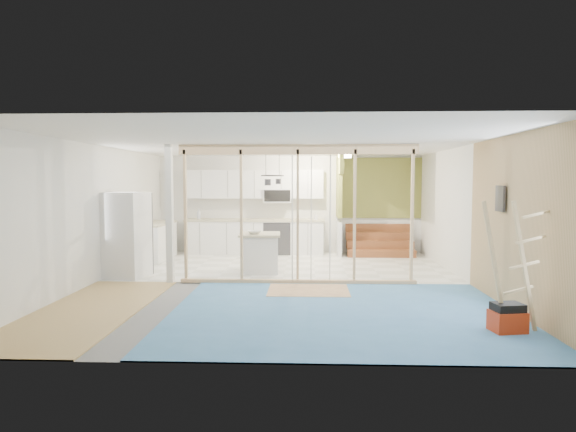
{
  "coord_description": "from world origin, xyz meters",
  "views": [
    {
      "loc": [
        0.46,
        -8.88,
        1.9
      ],
      "look_at": [
        0.1,
        0.6,
        1.23
      ],
      "focal_mm": 30.0,
      "sensor_mm": 36.0,
      "label": 1
    }
  ],
  "objects_px": {
    "fridge": "(127,235)",
    "ladder": "(513,266)",
    "toolbox": "(507,319)",
    "island": "(260,253)"
  },
  "relations": [
    {
      "from": "ladder",
      "to": "fridge",
      "type": "bearing_deg",
      "value": 141.49
    },
    {
      "from": "toolbox",
      "to": "fridge",
      "type": "bearing_deg",
      "value": 141.95
    },
    {
      "from": "fridge",
      "to": "ladder",
      "type": "bearing_deg",
      "value": -18.06
    },
    {
      "from": "fridge",
      "to": "ladder",
      "type": "relative_size",
      "value": 1.03
    },
    {
      "from": "island",
      "to": "ladder",
      "type": "height_order",
      "value": "ladder"
    },
    {
      "from": "fridge",
      "to": "ladder",
      "type": "height_order",
      "value": "fridge"
    },
    {
      "from": "ladder",
      "to": "toolbox",
      "type": "bearing_deg",
      "value": 178.99
    },
    {
      "from": "island",
      "to": "ladder",
      "type": "xyz_separation_m",
      "value": [
        3.57,
        -3.92,
        0.43
      ]
    },
    {
      "from": "ladder",
      "to": "island",
      "type": "bearing_deg",
      "value": 121.84
    },
    {
      "from": "fridge",
      "to": "toolbox",
      "type": "xyz_separation_m",
      "value": [
        6.09,
        -3.28,
        -0.67
      ]
    }
  ]
}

